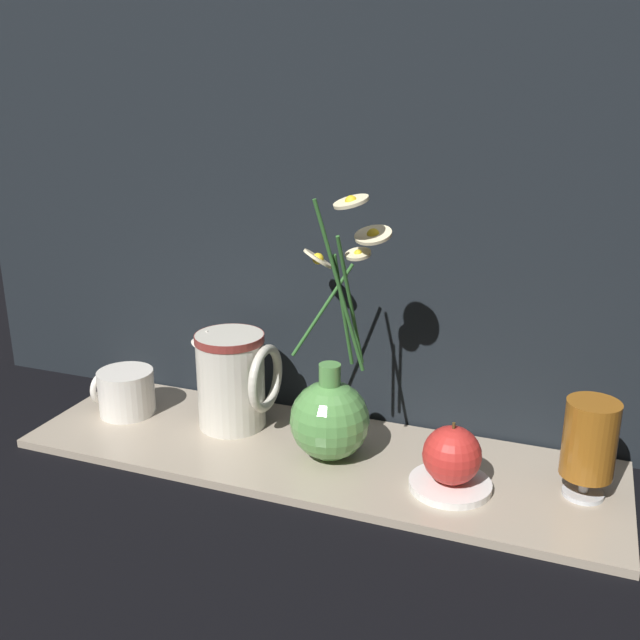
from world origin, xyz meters
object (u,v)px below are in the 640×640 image
at_px(orange_fruit, 452,455).
at_px(tea_glass, 590,441).
at_px(vase_with_flowers, 330,413).
at_px(yellow_mug, 125,392).
at_px(ceramic_pitcher, 233,377).

bearing_deg(orange_fruit, tea_glass, 14.82).
bearing_deg(tea_glass, vase_with_flowers, -176.75).
bearing_deg(orange_fruit, yellow_mug, 175.39).
distance_m(vase_with_flowers, yellow_mug, 0.36).
distance_m(ceramic_pitcher, tea_glass, 0.52).
xyz_separation_m(tea_glass, orange_fruit, (-0.16, -0.04, -0.03)).
bearing_deg(orange_fruit, ceramic_pitcher, 169.39).
relative_size(ceramic_pitcher, orange_fruit, 1.87).
distance_m(tea_glass, orange_fruit, 0.17).
xyz_separation_m(vase_with_flowers, orange_fruit, (0.18, -0.02, -0.02)).
distance_m(vase_with_flowers, tea_glass, 0.34).
bearing_deg(ceramic_pitcher, vase_with_flowers, -13.49).
bearing_deg(yellow_mug, tea_glass, 0.02).
xyz_separation_m(vase_with_flowers, yellow_mug, (-0.36, 0.02, -0.03)).
bearing_deg(ceramic_pitcher, tea_glass, -2.47).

